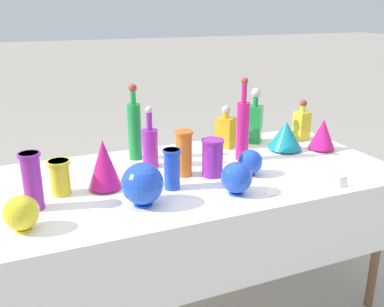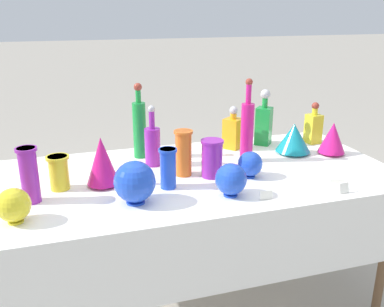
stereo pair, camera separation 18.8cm
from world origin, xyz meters
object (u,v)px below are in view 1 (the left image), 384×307
Objects in this scene: slender_vase_3 at (32,180)px; fluted_vase_1 at (286,135)px; slender_vase_1 at (60,176)px; tall_bottle_2 at (150,145)px; square_decanter_1 at (302,124)px; slender_vase_2 at (213,156)px; round_bowl_0 at (250,162)px; round_bowl_3 at (236,178)px; round_bowl_2 at (21,213)px; round_bowl_1 at (142,184)px; tall_bottle_0 at (134,129)px; tall_bottle_1 at (243,128)px; fluted_vase_2 at (104,164)px; cardboard_box_behind_left at (183,203)px; square_decanter_2 at (226,130)px; slender_vase_4 at (172,168)px; fluted_vase_0 at (323,134)px; slender_vase_0 at (184,152)px; square_decanter_0 at (255,121)px.

slender_vase_3 is 1.25× the size of fluted_vase_1.
tall_bottle_2 is at bearing 21.00° from slender_vase_1.
tall_bottle_2 is 1.27× the size of square_decanter_1.
round_bowl_0 is at bearing -20.70° from slender_vase_2.
round_bowl_3 is at bearing -134.29° from round_bowl_0.
round_bowl_2 is at bearing -165.67° from slender_vase_2.
fluted_vase_1 is 1.05× the size of round_bowl_1.
tall_bottle_1 reaches higher than tall_bottle_0.
fluted_vase_2 is 1.33m from cardboard_box_behind_left.
slender_vase_2 reaches higher than fluted_vase_1.
tall_bottle_1 is at bearing -23.72° from tall_bottle_0.
square_decanter_2 is 0.45× the size of cardboard_box_behind_left.
tall_bottle_0 is 0.53m from slender_vase_1.
tall_bottle_1 is 2.29× the size of fluted_vase_1.
cardboard_box_behind_left is (1.06, 1.13, -0.65)m from round_bowl_2.
slender_vase_4 is 0.97m from fluted_vase_0.
tall_bottle_1 is at bearing 27.47° from round_bowl_1.
fluted_vase_0 is 0.59m from round_bowl_0.
slender_vase_2 is 0.23m from round_bowl_3.
tall_bottle_0 reaches higher than fluted_vase_2.
round_bowl_1 is (0.10, -0.22, -0.02)m from fluted_vase_2.
slender_vase_4 is (0.45, -0.12, 0.01)m from slender_vase_1.
cardboard_box_behind_left is (0.21, 1.15, -0.66)m from round_bowl_3.
tall_bottle_0 reaches higher than square_decanter_1.
slender_vase_0 is 0.67m from fluted_vase_1.
slender_vase_1 is 0.65× the size of slender_vase_3.
tall_bottle_2 is 2.29× the size of round_bowl_2.
fluted_vase_2 is 1.67× the size of round_bowl_2.
tall_bottle_1 is at bearing -160.79° from square_decanter_1.
round_bowl_0 is at bearing 8.62° from round_bowl_2.
square_decanter_1 is (1.01, -0.05, -0.07)m from tall_bottle_0.
square_decanter_2 is 0.33m from fluted_vase_1.
tall_bottle_0 reaches higher than slender_vase_2.
square_decanter_2 is 1.68× the size of round_bowl_3.
cardboard_box_behind_left is (0.34, 0.86, -0.70)m from slender_vase_0.
fluted_vase_1 reaches higher than round_bowl_3.
slender_vase_0 is at bearing -165.75° from tall_bottle_1.
slender_vase_0 is 0.77m from round_bowl_2.
fluted_vase_2 is (-0.23, -0.33, -0.05)m from tall_bottle_0.
square_decanter_0 is 0.53m from round_bowl_0.
round_bowl_3 is at bearing -13.02° from slender_vase_3.
tall_bottle_2 is 1.28× the size of square_decanter_2.
slender_vase_0 is 0.31m from round_bowl_3.
tall_bottle_2 is at bearing -167.38° from square_decanter_0.
fluted_vase_2 is at bearing 175.45° from slender_vase_2.
round_bowl_3 is 1.34m from cardboard_box_behind_left.
round_bowl_3 is at bearing -141.84° from fluted_vase_1.
slender_vase_3 is at bearing 73.10° from round_bowl_2.
fluted_vase_0 is at bearing 10.77° from slender_vase_4.
tall_bottle_2 is at bearing 35.46° from fluted_vase_2.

